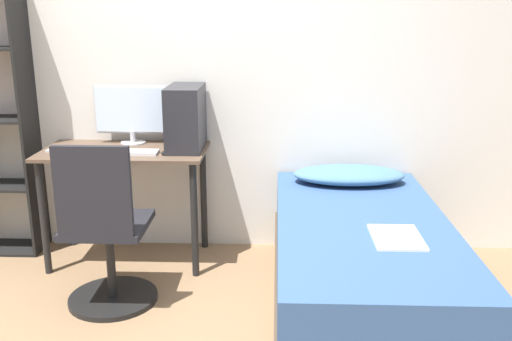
# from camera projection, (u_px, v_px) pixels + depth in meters

# --- Properties ---
(wall_back) EXTENTS (8.00, 0.05, 2.50)m
(wall_back) POSITION_uv_depth(u_px,v_px,m) (179.00, 68.00, 3.80)
(wall_back) COLOR silver
(wall_back) RESTS_ON ground_plane
(desk) EXTENTS (1.05, 0.56, 0.76)m
(desk) POSITION_uv_depth(u_px,v_px,m) (125.00, 169.00, 3.68)
(desk) COLOR brown
(desk) RESTS_ON ground_plane
(office_chair) EXTENTS (0.51, 0.51, 0.97)m
(office_chair) POSITION_uv_depth(u_px,v_px,m) (106.00, 243.00, 3.15)
(office_chair) COLOR black
(office_chair) RESTS_ON ground_plane
(bed) EXTENTS (0.94, 1.86, 0.55)m
(bed) POSITION_uv_depth(u_px,v_px,m) (361.00, 268.00, 3.10)
(bed) COLOR #4C3D2D
(bed) RESTS_ON ground_plane
(pillow) EXTENTS (0.71, 0.36, 0.11)m
(pillow) POSITION_uv_depth(u_px,v_px,m) (349.00, 175.00, 3.66)
(pillow) COLOR teal
(pillow) RESTS_ON bed
(magazine) EXTENTS (0.24, 0.32, 0.01)m
(magazine) POSITION_uv_depth(u_px,v_px,m) (397.00, 237.00, 2.78)
(magazine) COLOR silver
(magazine) RESTS_ON bed
(monitor) EXTENTS (0.49, 0.16, 0.39)m
(monitor) POSITION_uv_depth(u_px,v_px,m) (132.00, 112.00, 3.76)
(monitor) COLOR #B7B7BC
(monitor) RESTS_ON desk
(keyboard) EXTENTS (0.38, 0.11, 0.02)m
(keyboard) POSITION_uv_depth(u_px,v_px,m) (128.00, 152.00, 3.54)
(keyboard) COLOR silver
(keyboard) RESTS_ON desk
(pc_tower) EXTENTS (0.21, 0.42, 0.40)m
(pc_tower) POSITION_uv_depth(u_px,v_px,m) (186.00, 118.00, 3.63)
(pc_tower) COLOR #232328
(pc_tower) RESTS_ON desk
(mouse) EXTENTS (0.06, 0.09, 0.02)m
(mouse) POSITION_uv_depth(u_px,v_px,m) (166.00, 153.00, 3.53)
(mouse) COLOR black
(mouse) RESTS_ON desk
(phone) EXTENTS (0.07, 0.14, 0.01)m
(phone) POSITION_uv_depth(u_px,v_px,m) (54.00, 149.00, 3.64)
(phone) COLOR #B7B7BC
(phone) RESTS_ON desk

